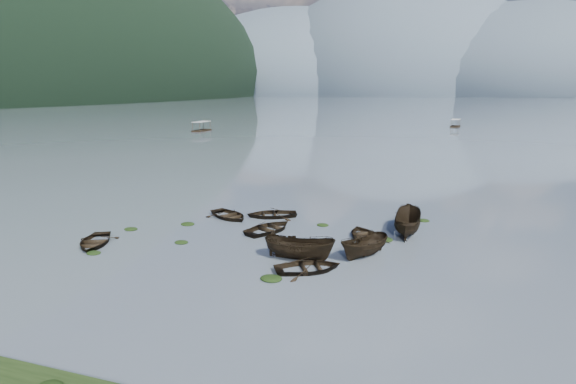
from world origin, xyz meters
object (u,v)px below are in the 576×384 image
(rowboat_0, at_px, (95,245))
(pontoon_centre, at_px, (455,127))
(pontoon_left, at_px, (202,131))
(rowboat_3, at_px, (365,238))

(rowboat_0, relative_size, pontoon_centre, 0.72)
(rowboat_0, relative_size, pontoon_left, 0.64)
(pontoon_left, height_order, pontoon_centre, pontoon_left)
(rowboat_3, height_order, pontoon_centre, pontoon_centre)
(pontoon_left, xyz_separation_m, pontoon_centre, (61.60, 33.28, 0.00))
(rowboat_0, height_order, pontoon_centre, pontoon_centre)
(rowboat_0, relative_size, rowboat_3, 0.98)
(rowboat_3, xyz_separation_m, pontoon_left, (-51.37, 71.45, 0.00))
(pontoon_centre, bearing_deg, rowboat_3, -87.19)
(rowboat_0, height_order, rowboat_3, rowboat_3)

